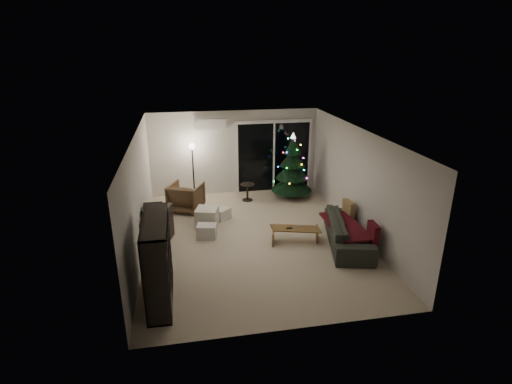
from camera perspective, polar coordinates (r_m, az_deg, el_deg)
room at (r=10.49m, az=0.71°, el=2.16°), size 6.50×7.51×2.60m
bookshelf at (r=7.20m, az=-15.37°, el=-9.64°), size 0.82×1.59×1.54m
media_cabinet at (r=9.21m, az=-14.29°, el=-5.26°), size 0.82×1.38×0.81m
stereo at (r=9.01m, az=-14.55°, el=-2.44°), size 0.41×0.48×0.17m
armchair at (r=11.02m, az=-9.96°, el=-0.73°), size 1.09×1.11×0.77m
ottoman at (r=10.05m, az=-6.99°, el=-3.59°), size 0.65×0.65×0.47m
cardboard_box_a at (r=9.49m, az=-7.05°, el=-5.58°), size 0.51×0.43×0.32m
cardboard_box_b at (r=10.45m, az=-4.87°, el=-3.11°), size 0.50×0.49×0.28m
side_table at (r=11.61m, az=-1.24°, el=-0.01°), size 0.50×0.50×0.51m
floor_lamp at (r=11.59m, az=-8.93°, el=2.65°), size 0.26×0.26×1.63m
sofa at (r=9.29m, az=13.08°, el=-5.50°), size 1.34×2.31×0.63m
sofa_throw at (r=9.19m, az=12.58°, el=-4.77°), size 0.68×1.56×0.05m
cushion_a at (r=9.83m, az=13.07°, el=-2.41°), size 0.16×0.43×0.42m
cushion_b at (r=8.76m, az=16.39°, el=-5.60°), size 0.15×0.42×0.42m
coffee_table at (r=9.26m, az=5.64°, el=-6.11°), size 1.16×0.66×0.35m
remote_a at (r=9.14m, az=4.77°, el=-5.16°), size 0.14×0.04×0.02m
remote_b at (r=9.25m, az=6.19°, el=-4.90°), size 0.13×0.08×0.02m
christmas_tree at (r=11.70m, az=5.21°, el=3.78°), size 1.59×1.59×1.94m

